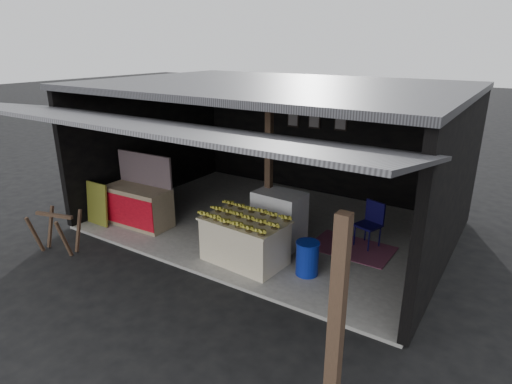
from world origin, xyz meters
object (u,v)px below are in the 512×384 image
Objects in this scene: sawhorse at (56,228)px; plastic_chair at (371,220)px; banana_table at (245,241)px; water_barrel at (307,259)px; white_crate at (279,218)px; neighbor_stall at (138,204)px.

sawhorse is 0.98× the size of plastic_chair.
banana_table reaches higher than water_barrel.
white_crate is 0.69× the size of neighbor_stall.
neighbor_stall is 1.73× the size of plastic_chair.
banana_table is at bearing -5.12° from neighbor_stall.
banana_table reaches higher than sawhorse.
sawhorse is (-0.37, -1.67, -0.02)m from neighbor_stall.
neighbor_stall reaches higher than banana_table.
white_crate is 1.86× the size of water_barrel.
water_barrel is at bearing 14.12° from banana_table.
neighbor_stall is 2.70× the size of water_barrel.
banana_table is 1.15m from water_barrel.
plastic_chair reaches higher than sawhorse.
sawhorse is 4.67m from water_barrel.
water_barrel is (1.13, 0.20, -0.13)m from banana_table.
plastic_chair reaches higher than banana_table.
neighbor_stall reaches higher than sawhorse.
neighbor_stall is 4.79m from plastic_chair.
water_barrel is (3.96, 0.06, -0.18)m from neighbor_stall.
white_crate reaches higher than water_barrel.
white_crate reaches higher than sawhorse.
water_barrel is at bearing -34.54° from white_crate.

